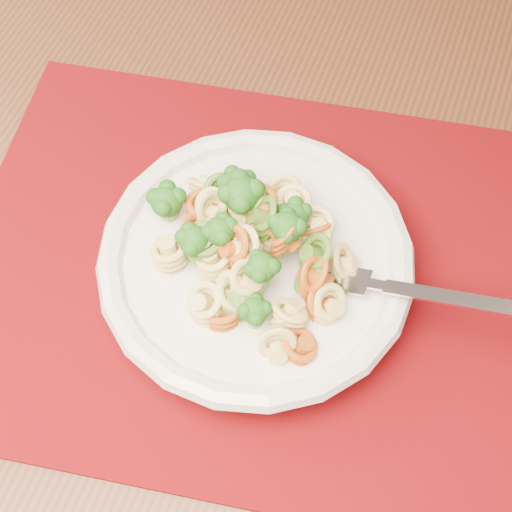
{
  "coord_description": "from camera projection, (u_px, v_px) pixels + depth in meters",
  "views": [
    {
      "loc": [
        0.45,
        -0.24,
        1.28
      ],
      "look_at": [
        0.46,
        0.02,
        0.81
      ],
      "focal_mm": 50.0,
      "sensor_mm": 36.0,
      "label": 1
    }
  ],
  "objects": [
    {
      "name": "fork",
      "position": [
        353.0,
        281.0,
        0.52
      ],
      "size": [
        0.17,
        0.1,
        0.08
      ],
      "primitive_type": null,
      "rotation": [
        0.0,
        -0.35,
        -0.46
      ],
      "color": "silver",
      "rests_on": "pasta_bowl"
    },
    {
      "name": "placemat",
      "position": [
        251.0,
        269.0,
        0.58
      ],
      "size": [
        0.56,
        0.48,
        0.0
      ],
      "primitive_type": "cube",
      "rotation": [
        0.0,
        0.0,
        -0.27
      ],
      "color": "#550309",
      "rests_on": "dining_table"
    },
    {
      "name": "dining_table",
      "position": [
        254.0,
        216.0,
        0.73
      ],
      "size": [
        1.66,
        1.41,
        0.76
      ],
      "rotation": [
        0.0,
        0.0,
        -0.43
      ],
      "color": "#522817",
      "rests_on": "ground"
    },
    {
      "name": "pasta_bowl",
      "position": [
        256.0,
        263.0,
        0.55
      ],
      "size": [
        0.24,
        0.24,
        0.05
      ],
      "color": "beige",
      "rests_on": "placemat"
    },
    {
      "name": "pasta_broccoli_heap",
      "position": [
        256.0,
        252.0,
        0.54
      ],
      "size": [
        0.21,
        0.21,
        0.06
      ],
      "primitive_type": null,
      "color": "#E2CF6F",
      "rests_on": "pasta_bowl"
    }
  ]
}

